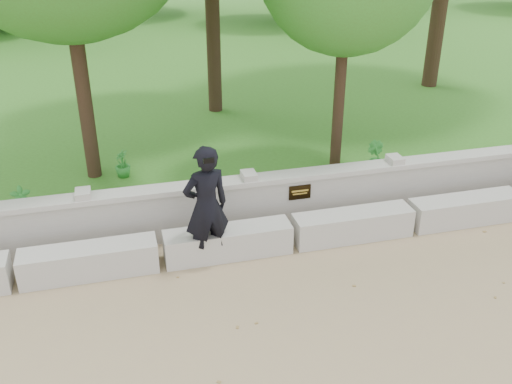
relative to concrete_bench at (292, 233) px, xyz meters
The scene contains 8 objects.
ground 1.91m from the concrete_bench, 90.00° to the right, with size 80.00×80.00×0.00m, color #8C7A56.
lawn 12.10m from the concrete_bench, 90.00° to the left, with size 40.00×22.00×0.25m, color #31611C.
concrete_bench is the anchor object (origin of this frame).
parapet_wall 0.74m from the concrete_bench, 89.99° to the left, with size 12.50×0.35×0.90m.
man_main 1.50m from the concrete_bench, behind, with size 0.75×0.68×1.84m.
shrub_a 4.22m from the concrete_bench, 160.56° to the left, with size 0.31×0.21×0.59m, color #297A2B.
shrub_b 2.77m from the concrete_bench, 38.27° to the left, with size 0.33×0.27×0.61m, color #297A2B.
shrub_d 3.62m from the concrete_bench, 131.29° to the left, with size 0.29×0.26×0.51m, color #297A2B.
Camera 1 is at (-2.44, -5.22, 4.68)m, focal length 40.00 mm.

